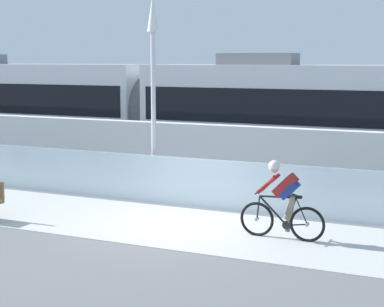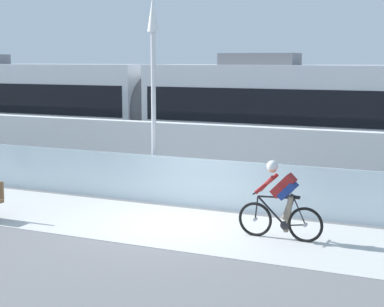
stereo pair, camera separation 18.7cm
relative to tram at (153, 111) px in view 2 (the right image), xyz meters
The scene contains 9 objects.
ground_plane 8.21m from the tram, 59.03° to the right, with size 200.00×200.00×0.00m, color slate.
bike_path_deck 8.21m from the tram, 59.03° to the right, with size 32.00×3.20×0.01m, color beige.
glass_parapet 6.60m from the tram, 50.57° to the right, with size 32.00×0.05×1.22m, color silver.
concrete_barrier_wall 5.30m from the tram, 37.90° to the right, with size 32.00×0.36×1.86m, color silver.
tram_rail_near 4.58m from the tram, ahead, with size 32.00×0.08×0.01m, color #595654.
tram_rail_far 4.58m from the tram, ahead, with size 32.00×0.08×0.01m, color #595654.
tram is the anchor object (origin of this frame).
cyclist_on_bike 9.57m from the tram, 46.12° to the right, with size 1.77×0.58×1.61m.
lamp_post_antenna 5.53m from the tram, 61.47° to the right, with size 0.28×0.28×5.20m.
Camera 2 is at (5.99, -11.90, 3.61)m, focal length 58.55 mm.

